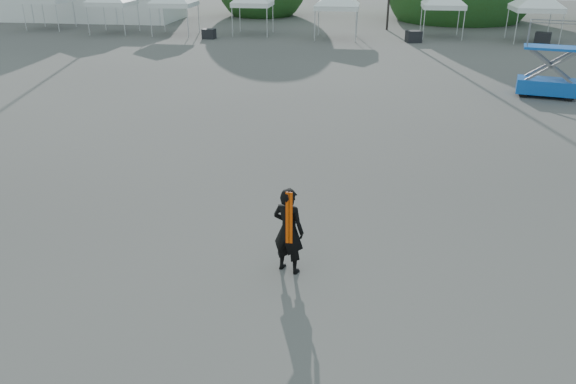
# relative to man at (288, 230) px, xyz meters

# --- Properties ---
(ground) EXTENTS (120.00, 120.00, 0.00)m
(ground) POSITION_rel_man_xyz_m (-0.42, 2.85, -0.89)
(ground) COLOR #474442
(ground) RESTS_ON ground
(man) EXTENTS (0.76, 0.63, 1.77)m
(man) POSITION_rel_man_xyz_m (0.00, 0.00, 0.00)
(man) COLOR black
(man) RESTS_ON ground
(scissor_lift) EXTENTS (2.59, 1.69, 3.08)m
(scissor_lift) POSITION_rel_man_xyz_m (8.84, 15.25, 0.66)
(scissor_lift) COLOR #0D47B1
(scissor_lift) RESTS_ON ground
(crate_west) EXTENTS (0.89, 0.72, 0.65)m
(crate_west) POSITION_rel_man_xyz_m (-9.56, 28.78, -0.56)
(crate_west) COLOR black
(crate_west) RESTS_ON ground
(crate_mid) EXTENTS (1.11, 0.96, 0.74)m
(crate_mid) POSITION_rel_man_xyz_m (4.19, 29.16, -0.51)
(crate_mid) COLOR black
(crate_mid) RESTS_ON ground
(crate_east) EXTENTS (1.13, 1.01, 0.73)m
(crate_east) POSITION_rel_man_xyz_m (12.43, 29.70, -0.52)
(crate_east) COLOR black
(crate_east) RESTS_ON ground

